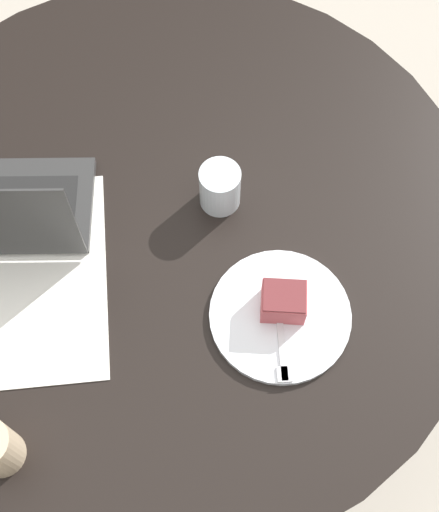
# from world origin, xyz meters

# --- Properties ---
(ground_plane) EXTENTS (12.00, 12.00, 0.00)m
(ground_plane) POSITION_xyz_m (0.00, 0.00, 0.00)
(ground_plane) COLOR #B7AD9E
(dining_table) EXTENTS (1.26, 1.26, 0.73)m
(dining_table) POSITION_xyz_m (0.00, 0.00, 0.62)
(dining_table) COLOR black
(dining_table) RESTS_ON ground_plane
(paper_document) EXTENTS (0.51, 0.45, 0.00)m
(paper_document) POSITION_xyz_m (0.03, 0.28, 0.73)
(paper_document) COLOR white
(paper_document) RESTS_ON dining_table
(plate) EXTENTS (0.26, 0.26, 0.01)m
(plate) POSITION_xyz_m (-0.29, -0.07, 0.74)
(plate) COLOR silver
(plate) RESTS_ON dining_table
(cake_slice) EXTENTS (0.10, 0.10, 0.06)m
(cake_slice) POSITION_xyz_m (-0.28, -0.08, 0.77)
(cake_slice) COLOR #B74C51
(cake_slice) RESTS_ON plate
(fork) EXTENTS (0.16, 0.10, 0.00)m
(fork) POSITION_xyz_m (-0.34, -0.04, 0.74)
(fork) COLOR silver
(fork) RESTS_ON plate
(water_glass) EXTENTS (0.08, 0.08, 0.10)m
(water_glass) POSITION_xyz_m (-0.03, -0.11, 0.78)
(water_glass) COLOR silver
(water_glass) RESTS_ON dining_table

